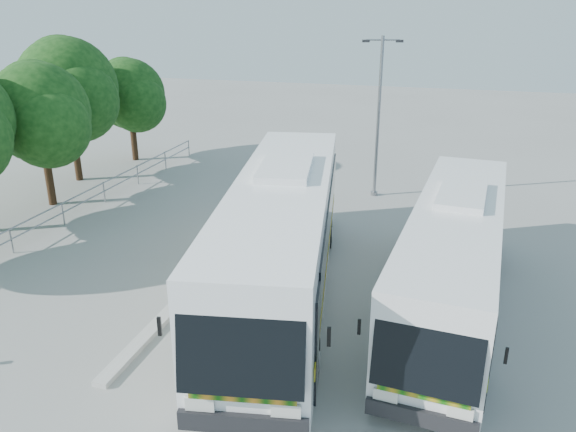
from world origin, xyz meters
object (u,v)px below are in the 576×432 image
(coach_main, at_px, (282,234))
(tree_far_e, at_px, (130,94))
(tree_far_d, at_px, (69,88))
(tree_far_c, at_px, (40,113))
(coach_adjacent, at_px, (453,255))
(lamppost, at_px, (379,111))

(coach_main, bearing_deg, tree_far_e, 124.44)
(tree_far_d, height_order, coach_main, tree_far_d)
(tree_far_c, xyz_separation_m, tree_far_d, (-1.19, 3.70, 0.56))
(tree_far_e, bearing_deg, tree_far_d, -98.63)
(tree_far_d, xyz_separation_m, coach_main, (13.90, -8.99, -2.73))
(coach_main, bearing_deg, coach_adjacent, -4.60)
(coach_adjacent, bearing_deg, tree_far_d, 160.42)
(tree_far_d, relative_size, coach_adjacent, 0.61)
(tree_far_c, bearing_deg, lamppost, 21.34)
(tree_far_d, bearing_deg, coach_adjacent, -24.08)
(tree_far_d, bearing_deg, lamppost, 6.77)
(tree_far_d, bearing_deg, tree_far_e, 81.37)
(tree_far_e, xyz_separation_m, coach_adjacent, (18.35, -13.01, -2.09))
(tree_far_e, bearing_deg, lamppost, -10.39)
(coach_adjacent, bearing_deg, tree_far_c, 169.42)
(tree_far_d, xyz_separation_m, tree_far_e, (0.68, 4.50, -0.93))
(coach_adjacent, xyz_separation_m, lamppost, (-3.72, 10.32, 2.31))
(tree_far_c, distance_m, tree_far_d, 3.93)
(tree_far_e, height_order, coach_adjacent, tree_far_e)
(tree_far_d, distance_m, lamppost, 15.44)
(coach_main, bearing_deg, tree_far_d, 137.14)
(tree_far_e, xyz_separation_m, lamppost, (14.63, -2.68, 0.22))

